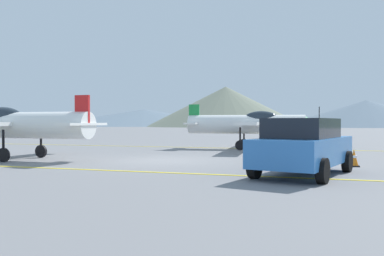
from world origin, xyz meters
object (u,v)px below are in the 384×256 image
airplane_mid (251,124)px  traffic_cone_side (326,153)px  car_sedan (303,146)px  traffic_cone_front (354,158)px  airplane_near (14,124)px

airplane_mid → traffic_cone_side: size_ratio=14.40×
car_sedan → traffic_cone_front: car_sedan is taller
airplane_near → airplane_mid: size_ratio=1.00×
airplane_near → airplane_mid: bearing=48.8°
airplane_near → traffic_cone_side: 12.64m
traffic_cone_front → airplane_near: bearing=-174.7°
car_sedan → airplane_near: bearing=171.7°
airplane_near → traffic_cone_front: airplane_near is taller
airplane_mid → airplane_near: bearing=-131.2°
airplane_near → car_sedan: bearing=-8.3°
traffic_cone_front → traffic_cone_side: size_ratio=1.00×
car_sedan → traffic_cone_front: 3.33m
traffic_cone_front → traffic_cone_side: bearing=112.0°
airplane_near → airplane_mid: 12.36m
car_sedan → traffic_cone_side: car_sedan is taller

